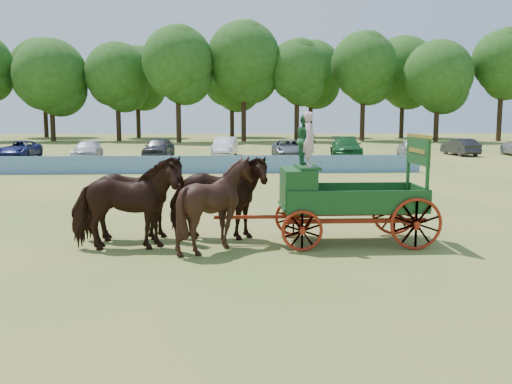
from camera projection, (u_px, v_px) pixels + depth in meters
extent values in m
plane|color=#9F8348|center=(215.00, 241.00, 15.99)|extent=(160.00, 160.00, 0.00)
imported|color=black|center=(125.00, 205.00, 14.81)|extent=(2.92, 1.44, 2.42)
imported|color=black|center=(132.00, 198.00, 15.90)|extent=(2.99, 1.62, 2.42)
imported|color=black|center=(217.00, 204.00, 14.93)|extent=(2.32, 2.10, 2.42)
imported|color=black|center=(218.00, 198.00, 16.02)|extent=(2.98, 1.60, 2.42)
cube|color=maroon|center=(298.00, 222.00, 15.68)|extent=(0.12, 2.00, 0.12)
cube|color=maroon|center=(405.00, 221.00, 15.84)|extent=(0.12, 2.00, 0.12)
cube|color=maroon|center=(356.00, 221.00, 15.20)|extent=(3.80, 0.10, 0.12)
cube|color=maroon|center=(347.00, 214.00, 16.29)|extent=(3.80, 0.10, 0.12)
cube|color=maroon|center=(265.00, 217.00, 15.61)|extent=(2.80, 0.09, 0.09)
cube|color=#17471D|center=(352.00, 207.00, 15.70)|extent=(3.80, 1.80, 0.10)
cube|color=#17471D|center=(359.00, 201.00, 14.79)|extent=(3.80, 0.06, 0.55)
cube|color=#17471D|center=(345.00, 192.00, 16.53)|extent=(3.80, 0.06, 0.55)
cube|color=#17471D|center=(419.00, 196.00, 15.76)|extent=(0.06, 1.80, 0.55)
cube|color=#17471D|center=(298.00, 188.00, 15.55)|extent=(0.85, 1.70, 1.05)
cube|color=#17471D|center=(307.00, 167.00, 15.48)|extent=(0.55, 1.50, 0.08)
cube|color=#17471D|center=(284.00, 195.00, 15.55)|extent=(0.10, 1.60, 0.65)
cube|color=#17471D|center=(290.00, 206.00, 15.61)|extent=(0.55, 1.60, 0.06)
cube|color=#17471D|center=(427.00, 176.00, 14.87)|extent=(0.08, 0.08, 1.80)
cube|color=#17471D|center=(408.00, 170.00, 16.46)|extent=(0.08, 0.08, 1.80)
cube|color=#17471D|center=(418.00, 151.00, 15.58)|extent=(0.07, 1.75, 0.75)
cube|color=gold|center=(419.00, 136.00, 15.53)|extent=(0.08, 1.80, 0.09)
cube|color=gold|center=(417.00, 151.00, 15.58)|extent=(0.02, 1.30, 0.12)
torus|color=maroon|center=(302.00, 231.00, 14.75)|extent=(1.09, 0.09, 1.09)
torus|color=maroon|center=(293.00, 217.00, 16.63)|extent=(1.09, 0.09, 1.09)
torus|color=maroon|center=(416.00, 224.00, 14.88)|extent=(1.39, 0.09, 1.39)
torus|color=maroon|center=(395.00, 211.00, 16.76)|extent=(1.39, 0.09, 1.39)
imported|color=#D8A5B7|center=(310.00, 139.00, 15.03)|extent=(0.35, 0.53, 1.45)
imported|color=#235E2F|center=(306.00, 139.00, 15.73)|extent=(0.52, 0.67, 1.38)
cube|color=#1C5D9C|center=(203.00, 164.00, 33.66)|extent=(26.00, 0.08, 1.05)
imported|color=navy|center=(19.00, 149.00, 44.76)|extent=(2.32, 4.94, 1.37)
imported|color=silver|center=(87.00, 150.00, 44.02)|extent=(2.19, 4.79, 1.36)
imported|color=#333338|center=(159.00, 148.00, 44.61)|extent=(2.41, 4.92, 1.62)
imported|color=silver|center=(225.00, 147.00, 46.60)|extent=(2.21, 4.93, 1.57)
imported|color=slate|center=(288.00, 149.00, 45.39)|extent=(2.36, 5.10, 1.42)
imported|color=#144C1E|center=(346.00, 147.00, 45.42)|extent=(2.96, 5.86, 1.63)
imported|color=#B2B2B7|center=(410.00, 148.00, 46.46)|extent=(2.18, 4.24, 1.38)
imported|color=#262628|center=(460.00, 147.00, 47.63)|extent=(1.94, 4.42, 1.41)
cylinder|color=#382314|center=(53.00, 123.00, 70.64)|extent=(0.60, 0.60, 4.39)
sphere|color=#1E4612|center=(50.00, 75.00, 69.82)|extent=(9.00, 9.00, 9.00)
cylinder|color=#382314|center=(119.00, 123.00, 71.28)|extent=(0.60, 0.60, 4.48)
sphere|color=#1E4612|center=(117.00, 74.00, 70.45)|extent=(7.93, 7.93, 7.93)
cylinder|color=#382314|center=(179.00, 121.00, 67.78)|extent=(0.60, 0.60, 5.18)
sphere|color=#1E4612|center=(177.00, 61.00, 66.81)|extent=(8.35, 8.35, 8.35)
cylinder|color=#382314|center=(244.00, 119.00, 70.06)|extent=(0.60, 0.60, 5.49)
sphere|color=#1E4612|center=(243.00, 58.00, 69.03)|extent=(8.98, 8.98, 8.98)
cylinder|color=#382314|center=(297.00, 122.00, 70.33)|extent=(0.60, 0.60, 4.79)
sphere|color=#1E4612|center=(297.00, 69.00, 69.43)|extent=(7.15, 7.15, 7.15)
cylinder|color=#382314|center=(362.00, 120.00, 71.81)|extent=(0.60, 0.60, 5.15)
sphere|color=#1E4612|center=(364.00, 64.00, 70.85)|extent=(8.16, 8.16, 8.16)
cylinder|color=#382314|center=(436.00, 123.00, 69.62)|extent=(0.60, 0.60, 4.41)
sphere|color=#1E4612|center=(438.00, 74.00, 68.79)|extent=(8.29, 8.29, 8.29)
cylinder|color=#382314|center=(499.00, 119.00, 70.40)|extent=(0.60, 0.60, 5.36)
sphere|color=#1E4612|center=(503.00, 60.00, 69.40)|extent=(7.34, 7.34, 7.34)
cylinder|color=#382314|center=(46.00, 120.00, 81.22)|extent=(0.60, 0.60, 5.00)
sphere|color=#1E4612|center=(43.00, 72.00, 80.29)|extent=(9.55, 9.55, 9.55)
cylinder|color=#382314|center=(138.00, 121.00, 79.97)|extent=(0.60, 0.60, 4.71)
sphere|color=#1E4612|center=(137.00, 75.00, 79.09)|extent=(8.21, 8.21, 8.21)
cylinder|color=#382314|center=(232.00, 121.00, 82.19)|extent=(0.60, 0.60, 4.72)
sphere|color=#1E4612|center=(232.00, 76.00, 81.31)|extent=(8.81, 8.81, 8.81)
cylinder|color=#382314|center=(310.00, 119.00, 82.00)|extent=(0.60, 0.60, 5.07)
sphere|color=#1E4612|center=(311.00, 71.00, 81.05)|extent=(8.92, 8.92, 8.92)
cylinder|color=#382314|center=(402.00, 119.00, 79.94)|extent=(0.60, 0.60, 5.11)
sphere|color=#1E4612|center=(403.00, 70.00, 78.98)|extent=(9.31, 9.31, 9.31)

